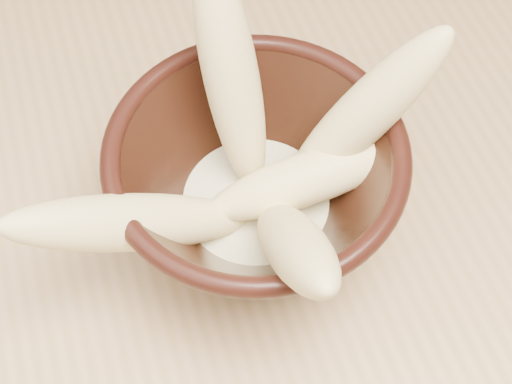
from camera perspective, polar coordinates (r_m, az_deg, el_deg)
table at (r=0.58m, az=-2.07°, el=-3.00°), size 1.20×0.80×0.75m
bowl at (r=0.44m, az=0.00°, el=0.57°), size 0.18×0.18×0.10m
milk_puddle at (r=0.46m, az=0.00°, el=-1.01°), size 0.10×0.10×0.01m
banana_upright at (r=0.43m, az=-1.98°, el=9.12°), size 0.04×0.10×0.16m
banana_left at (r=0.41m, az=-9.63°, el=-2.40°), size 0.15×0.05×0.11m
banana_right at (r=0.43m, az=8.51°, el=6.04°), size 0.11×0.03×0.14m
banana_across at (r=0.44m, az=4.17°, el=1.08°), size 0.13×0.04×0.05m
banana_front at (r=0.39m, az=3.09°, el=-4.31°), size 0.04×0.13×0.13m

